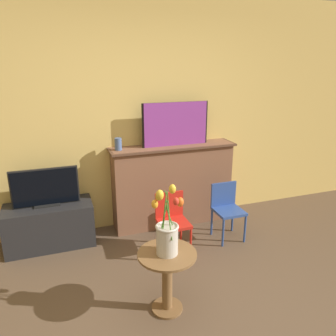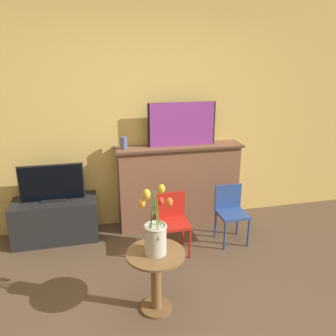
{
  "view_description": "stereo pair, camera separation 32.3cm",
  "coord_description": "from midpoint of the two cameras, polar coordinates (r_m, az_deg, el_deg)",
  "views": [
    {
      "loc": [
        -0.92,
        -1.61,
        1.95
      ],
      "look_at": [
        0.09,
        1.3,
        0.95
      ],
      "focal_mm": 35.0,
      "sensor_mm": 36.0,
      "label": 1
    },
    {
      "loc": [
        -0.61,
        -1.7,
        1.95
      ],
      "look_at": [
        0.09,
        1.3,
        0.95
      ],
      "focal_mm": 35.0,
      "sensor_mm": 36.0,
      "label": 2
    }
  ],
  "objects": [
    {
      "name": "chair_blue",
      "position": [
        3.79,
        7.79,
        -6.74
      ],
      "size": [
        0.31,
        0.31,
        0.64
      ],
      "color": "#2D4C99",
      "rests_on": "ground"
    },
    {
      "name": "side_table",
      "position": [
        2.74,
        -3.7,
        -17.93
      ],
      "size": [
        0.47,
        0.47,
        0.53
      ],
      "color": "brown",
      "rests_on": "ground"
    },
    {
      "name": "chair_red",
      "position": [
        3.49,
        -1.98,
        -8.82
      ],
      "size": [
        0.31,
        0.31,
        0.64
      ],
      "color": "red",
      "rests_on": "ground"
    },
    {
      "name": "wall_back",
      "position": [
        3.91,
        -7.83,
        8.97
      ],
      "size": [
        8.0,
        0.06,
        2.7
      ],
      "color": "#E0BC66",
      "rests_on": "ground"
    },
    {
      "name": "tv_stand",
      "position": [
        3.93,
        -22.15,
        -9.28
      ],
      "size": [
        0.93,
        0.42,
        0.48
      ],
      "color": "#232326",
      "rests_on": "ground"
    },
    {
      "name": "fireplace_mantel",
      "position": [
        4.04,
        -1.47,
        -2.83
      ],
      "size": [
        1.53,
        0.35,
        1.01
      ],
      "color": "brown",
      "rests_on": "ground"
    },
    {
      "name": "painting",
      "position": [
        3.85,
        -1.08,
        7.64
      ],
      "size": [
        0.81,
        0.03,
        0.51
      ],
      "color": "black",
      "rests_on": "fireplace_mantel"
    },
    {
      "name": "tv_monitor",
      "position": [
        3.76,
        -22.92,
        -3.27
      ],
      "size": [
        0.69,
        0.12,
        0.42
      ],
      "color": "black",
      "rests_on": "tv_stand"
    },
    {
      "name": "mantel_candle",
      "position": [
        3.74,
        -11.13,
        4.08
      ],
      "size": [
        0.08,
        0.08,
        0.14
      ],
      "color": "#4C6699",
      "rests_on": "fireplace_mantel"
    },
    {
      "name": "vase_tulips",
      "position": [
        2.55,
        -3.86,
        -11.41
      ],
      "size": [
        0.27,
        0.26,
        0.55
      ],
      "color": "beige",
      "rests_on": "side_table"
    }
  ]
}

